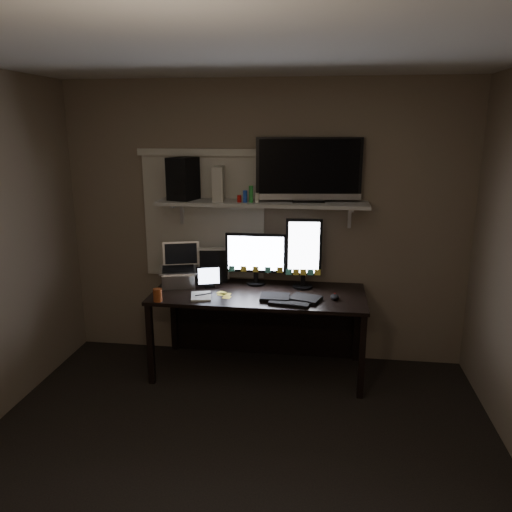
% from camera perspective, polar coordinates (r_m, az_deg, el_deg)
% --- Properties ---
extents(floor, '(3.60, 3.60, 0.00)m').
position_cam_1_polar(floor, '(3.36, -3.18, -24.15)').
color(floor, black).
rests_on(floor, ground).
extents(ceiling, '(3.60, 3.60, 0.00)m').
position_cam_1_polar(ceiling, '(2.65, -4.01, 23.23)').
color(ceiling, silver).
rests_on(ceiling, back_wall).
extents(back_wall, '(3.60, 0.00, 3.60)m').
position_cam_1_polar(back_wall, '(4.48, 0.94, 3.66)').
color(back_wall, '#776B55').
rests_on(back_wall, floor).
extents(window_blinds, '(1.10, 0.02, 1.10)m').
position_cam_1_polar(window_blinds, '(4.55, -5.99, 4.40)').
color(window_blinds, beige).
rests_on(window_blinds, back_wall).
extents(desk, '(1.80, 0.75, 0.73)m').
position_cam_1_polar(desk, '(4.43, 0.51, -5.85)').
color(desk, black).
rests_on(desk, floor).
extents(wall_shelf, '(1.80, 0.35, 0.03)m').
position_cam_1_polar(wall_shelf, '(4.27, 0.67, 6.05)').
color(wall_shelf, '#AAAAA5').
rests_on(wall_shelf, back_wall).
extents(monitor_landscape, '(0.54, 0.07, 0.47)m').
position_cam_1_polar(monitor_landscape, '(4.41, -0.01, -0.30)').
color(monitor_landscape, black).
rests_on(monitor_landscape, desk).
extents(monitor_portrait, '(0.31, 0.08, 0.62)m').
position_cam_1_polar(monitor_portrait, '(4.32, 5.46, 0.33)').
color(monitor_portrait, black).
rests_on(monitor_portrait, desk).
extents(keyboard, '(0.52, 0.27, 0.03)m').
position_cam_1_polar(keyboard, '(4.08, 3.91, -4.82)').
color(keyboard, black).
rests_on(keyboard, desk).
extents(mouse, '(0.07, 0.11, 0.04)m').
position_cam_1_polar(mouse, '(4.14, 8.98, -4.64)').
color(mouse, black).
rests_on(mouse, desk).
extents(notepad, '(0.21, 0.26, 0.01)m').
position_cam_1_polar(notepad, '(4.17, -6.30, -4.58)').
color(notepad, silver).
rests_on(notepad, desk).
extents(tablet, '(0.24, 0.16, 0.19)m').
position_cam_1_polar(tablet, '(4.38, -5.35, -2.38)').
color(tablet, black).
rests_on(tablet, desk).
extents(file_sorter, '(0.26, 0.16, 0.31)m').
position_cam_1_polar(file_sorter, '(4.53, -4.85, -1.00)').
color(file_sorter, black).
rests_on(file_sorter, desk).
extents(laptop, '(0.39, 0.34, 0.37)m').
position_cam_1_polar(laptop, '(4.43, -8.90, -1.11)').
color(laptop, '#B0B1B5').
rests_on(laptop, desk).
extents(cup, '(0.09, 0.09, 0.10)m').
position_cam_1_polar(cup, '(4.11, -11.18, -4.40)').
color(cup, brown).
rests_on(cup, desk).
extents(sticky_notes, '(0.32, 0.26, 0.00)m').
position_cam_1_polar(sticky_notes, '(4.22, -3.84, -4.35)').
color(sticky_notes, yellow).
rests_on(sticky_notes, desk).
extents(tv, '(0.90, 0.27, 0.53)m').
position_cam_1_polar(tv, '(4.25, 6.05, 9.75)').
color(tv, black).
rests_on(tv, wall_shelf).
extents(game_console, '(0.10, 0.25, 0.29)m').
position_cam_1_polar(game_console, '(4.32, -4.20, 8.26)').
color(game_console, beige).
rests_on(game_console, wall_shelf).
extents(speaker, '(0.26, 0.29, 0.36)m').
position_cam_1_polar(speaker, '(4.40, -8.33, 8.73)').
color(speaker, black).
rests_on(speaker, wall_shelf).
extents(bottles, '(0.23, 0.10, 0.14)m').
position_cam_1_polar(bottles, '(4.21, -0.92, 7.09)').
color(bottles, '#A50F0C').
rests_on(bottles, wall_shelf).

